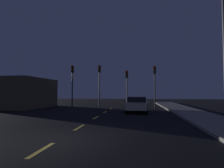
{
  "coord_description": "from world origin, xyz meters",
  "views": [
    {
      "loc": [
        2.98,
        -6.7,
        1.79
      ],
      "look_at": [
        0.23,
        13.33,
        2.74
      ],
      "focal_mm": 29.58,
      "sensor_mm": 36.0,
      "label": 1
    }
  ],
  "objects_px": {
    "traffic_signal_far_left": "(72,78)",
    "traffic_signal_far_right": "(155,79)",
    "traffic_signal_center_right": "(127,81)",
    "street_lamp_right": "(218,43)",
    "car_stopped_ahead": "(137,104)",
    "traffic_signal_center_left": "(99,78)"
  },
  "relations": [
    {
      "from": "traffic_signal_center_left",
      "to": "car_stopped_ahead",
      "type": "xyz_separation_m",
      "value": [
        4.7,
        -5.08,
        -2.9
      ]
    },
    {
      "from": "traffic_signal_center_left",
      "to": "street_lamp_right",
      "type": "bearing_deg",
      "value": -51.82
    },
    {
      "from": "traffic_signal_center_left",
      "to": "traffic_signal_center_right",
      "type": "xyz_separation_m",
      "value": [
        3.43,
        -0.0,
        -0.46
      ]
    },
    {
      "from": "traffic_signal_center_right",
      "to": "traffic_signal_far_right",
      "type": "bearing_deg",
      "value": 0.02
    },
    {
      "from": "traffic_signal_far_left",
      "to": "street_lamp_right",
      "type": "xyz_separation_m",
      "value": [
        12.73,
        -11.7,
        0.87
      ]
    },
    {
      "from": "traffic_signal_far_left",
      "to": "traffic_signal_center_left",
      "type": "height_order",
      "value": "traffic_signal_far_left"
    },
    {
      "from": "traffic_signal_far_right",
      "to": "street_lamp_right",
      "type": "distance_m",
      "value": 12.0
    },
    {
      "from": "traffic_signal_far_right",
      "to": "street_lamp_right",
      "type": "xyz_separation_m",
      "value": [
        2.43,
        -11.7,
        1.05
      ]
    },
    {
      "from": "traffic_signal_center_right",
      "to": "traffic_signal_far_right",
      "type": "xyz_separation_m",
      "value": [
        3.35,
        0.0,
        0.31
      ]
    },
    {
      "from": "traffic_signal_far_left",
      "to": "traffic_signal_far_right",
      "type": "relative_size",
      "value": 1.06
    },
    {
      "from": "street_lamp_right",
      "to": "traffic_signal_far_right",
      "type": "bearing_deg",
      "value": 101.72
    },
    {
      "from": "car_stopped_ahead",
      "to": "street_lamp_right",
      "type": "bearing_deg",
      "value": -55.8
    },
    {
      "from": "traffic_signal_center_right",
      "to": "car_stopped_ahead",
      "type": "relative_size",
      "value": 0.96
    },
    {
      "from": "traffic_signal_far_left",
      "to": "street_lamp_right",
      "type": "bearing_deg",
      "value": -42.59
    },
    {
      "from": "traffic_signal_far_left",
      "to": "traffic_signal_center_left",
      "type": "distance_m",
      "value": 3.53
    },
    {
      "from": "traffic_signal_center_right",
      "to": "traffic_signal_far_right",
      "type": "relative_size",
      "value": 0.9
    },
    {
      "from": "traffic_signal_far_left",
      "to": "traffic_signal_center_right",
      "type": "bearing_deg",
      "value": -0.01
    },
    {
      "from": "traffic_signal_far_left",
      "to": "car_stopped_ahead",
      "type": "xyz_separation_m",
      "value": [
        8.23,
        -5.08,
        -2.93
      ]
    },
    {
      "from": "traffic_signal_far_right",
      "to": "street_lamp_right",
      "type": "bearing_deg",
      "value": -78.28
    },
    {
      "from": "traffic_signal_center_right",
      "to": "street_lamp_right",
      "type": "distance_m",
      "value": 13.12
    },
    {
      "from": "traffic_signal_far_left",
      "to": "traffic_signal_center_right",
      "type": "xyz_separation_m",
      "value": [
        6.95,
        -0.0,
        -0.49
      ]
    },
    {
      "from": "traffic_signal_far_left",
      "to": "traffic_signal_far_right",
      "type": "height_order",
      "value": "traffic_signal_far_left"
    }
  ]
}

